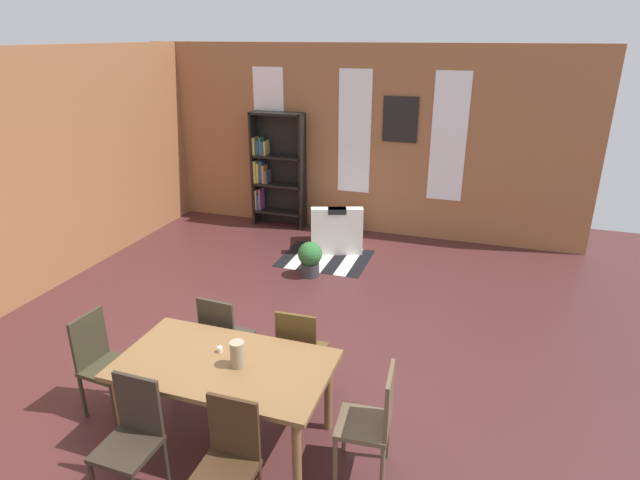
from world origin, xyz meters
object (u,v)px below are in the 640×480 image
(dining_chair_far_left, at_px, (224,336))
(dining_chair_near_left, at_px, (132,435))
(dining_table, at_px, (225,372))
(dining_chair_head_left, at_px, (102,360))
(dining_chair_near_right, at_px, (228,461))
(dining_chair_head_right, at_px, (373,419))
(dining_chair_far_right, at_px, (300,350))
(armchair_white, at_px, (336,231))
(vase_on_table, at_px, (238,354))
(potted_plant_by_shelf, at_px, (310,258))
(bookshelf_tall, at_px, (275,169))

(dining_chair_far_left, bearing_deg, dining_chair_near_left, -89.74)
(dining_table, xyz_separation_m, dining_chair_head_left, (-1.24, 0.01, -0.16))
(dining_chair_near_right, relative_size, dining_chair_head_right, 1.00)
(dining_chair_far_right, height_order, armchair_white, dining_chair_far_right)
(dining_table, height_order, dining_chair_near_left, dining_chair_near_left)
(dining_table, xyz_separation_m, dining_chair_near_left, (-0.39, -0.71, -0.16))
(vase_on_table, height_order, dining_chair_near_left, vase_on_table)
(dining_chair_far_right, distance_m, armchair_white, 3.83)
(dining_table, xyz_separation_m, dining_chair_head_right, (1.24, 0.01, -0.16))
(dining_chair_head_left, xyz_separation_m, dining_chair_far_right, (1.63, 0.70, 0.00))
(vase_on_table, xyz_separation_m, armchair_white, (-0.51, 4.45, -0.59))
(potted_plant_by_shelf, bearing_deg, bookshelf_tall, 124.81)
(bookshelf_tall, xyz_separation_m, armchair_white, (1.34, -0.72, -0.74))
(dining_chair_near_right, bearing_deg, potted_plant_by_shelf, 101.39)
(dining_chair_far_left, bearing_deg, dining_chair_near_right, -61.06)
(vase_on_table, distance_m, dining_chair_near_right, 0.84)
(vase_on_table, distance_m, dining_chair_head_right, 1.17)
(dining_table, distance_m, bookshelf_tall, 5.46)
(dining_chair_head_left, xyz_separation_m, armchair_white, (0.86, 4.44, -0.23))
(dining_table, bearing_deg, dining_chair_head_left, 179.73)
(dining_chair_far_left, xyz_separation_m, potted_plant_by_shelf, (-0.02, 2.58, -0.23))
(vase_on_table, distance_m, dining_chair_far_right, 0.84)
(dining_chair_near_left, bearing_deg, dining_chair_far_left, 90.26)
(bookshelf_tall, height_order, armchair_white, bookshelf_tall)
(dining_chair_far_left, bearing_deg, dining_chair_head_right, -23.29)
(dining_chair_near_right, bearing_deg, dining_chair_far_right, 89.90)
(dining_chair_head_left, relative_size, bookshelf_tall, 0.47)
(dining_table, bearing_deg, bookshelf_tall, 108.44)
(dining_table, relative_size, dining_chair_head_right, 1.82)
(dining_chair_head_left, distance_m, bookshelf_tall, 5.21)
(dining_chair_head_right, bearing_deg, dining_chair_near_right, -139.92)
(dining_chair_far_right, bearing_deg, dining_table, -118.93)
(dining_chair_head_left, bearing_deg, armchair_white, 79.05)
(dining_chair_head_left, bearing_deg, potted_plant_by_shelf, 75.91)
(dining_chair_far_left, xyz_separation_m, dining_chair_near_left, (0.01, -1.42, 0.00))
(armchair_white, bearing_deg, dining_chair_near_left, -90.09)
(dining_chair_head_right, distance_m, potted_plant_by_shelf, 3.68)
(dining_chair_near_right, relative_size, armchair_white, 0.93)
(dining_table, bearing_deg, potted_plant_by_shelf, 97.21)
(dining_table, height_order, potted_plant_by_shelf, dining_table)
(dining_chair_head_left, distance_m, dining_chair_head_right, 2.48)
(potted_plant_by_shelf, bearing_deg, dining_chair_far_left, -89.53)
(dining_chair_far_left, distance_m, dining_chair_near_right, 1.62)
(dining_chair_near_left, bearing_deg, dining_chair_head_left, 139.96)
(dining_chair_near_right, xyz_separation_m, armchair_white, (-0.77, 5.16, -0.23))
(dining_table, distance_m, dining_chair_near_right, 0.83)
(bookshelf_tall, bearing_deg, armchair_white, -28.18)
(dining_chair_far_left, xyz_separation_m, bookshelf_tall, (-1.33, 4.46, 0.50))
(dining_chair_far_right, bearing_deg, dining_chair_near_right, -90.10)
(vase_on_table, distance_m, bookshelf_tall, 5.49)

